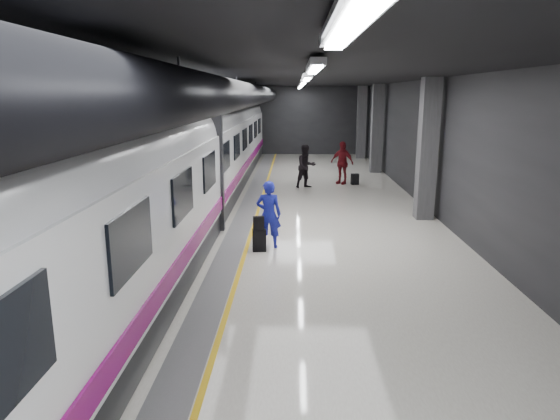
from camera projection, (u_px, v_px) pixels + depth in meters
ground at (284, 234)px, 14.59m from camera, size 40.00×40.00×0.00m
platform_hall at (275, 110)px, 14.73m from camera, size 10.02×40.02×4.51m
train at (170, 163)px, 14.21m from camera, size 3.05×38.00×4.05m
traveler_main at (269, 214)px, 13.10m from camera, size 0.67×0.46×1.80m
suitcase_main at (259, 240)px, 12.91m from camera, size 0.37×0.26×0.57m
shoulder_bag at (259, 223)px, 12.79m from camera, size 0.29×0.20×0.36m
traveler_far_a at (306, 166)px, 21.54m from camera, size 1.14×1.06×1.88m
traveler_far_b at (342, 163)px, 22.55m from camera, size 1.20×1.02×1.92m
suitcase_far at (355, 179)px, 22.50m from camera, size 0.37×0.27×0.49m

